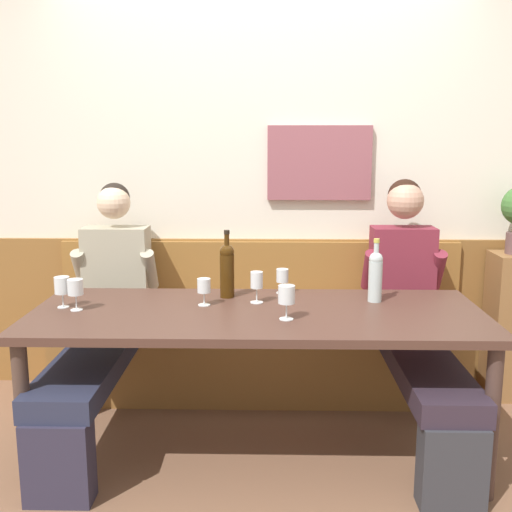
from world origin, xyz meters
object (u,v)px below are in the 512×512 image
Objects in this scene: wine_glass_right_end at (282,277)px; wine_glass_near_bucket at (75,289)px; person_left_seat at (415,311)px; wine_glass_center_rear at (287,295)px; dining_table at (257,326)px; wine_bottle_green_tall at (227,269)px; wine_glass_left_end at (257,282)px; wall_bench at (259,352)px; wine_glass_center_front at (62,286)px; wine_bottle_amber_mid at (375,275)px; wine_glass_mid_right at (204,287)px; person_center_left_seat at (102,315)px.

wine_glass_near_bucket is at bearing -160.45° from wine_glass_right_end.
person_left_seat is at bearing 0.53° from wine_glass_right_end.
wine_glass_center_rear is (0.01, -0.49, 0.03)m from wine_glass_right_end.
wine_bottle_green_tall is at bearing 122.20° from dining_table.
person_left_seat reaches higher than wine_glass_left_end.
wine_glass_right_end is at bearing 91.02° from wine_glass_center_rear.
wall_bench is 0.82m from wine_glass_left_end.
wine_bottle_green_tall is (-0.16, -0.47, 0.62)m from wall_bench.
wine_glass_center_rear is at bearing -63.78° from wine_glass_left_end.
wine_glass_center_front is (-1.09, -0.31, 0.02)m from wine_glass_right_end.
wine_glass_left_end is (-0.85, -0.21, 0.21)m from person_left_seat.
wine_bottle_amber_mid is at bearing 3.72° from wine_glass_left_end.
wine_glass_center_rear is (0.14, -0.29, 0.01)m from wine_glass_left_end.
wall_bench is 16.16× the size of wine_glass_near_bucket.
wall_bench is 1.86× the size of person_left_seat.
wine_bottle_amber_mid is at bearing -18.74° from wine_glass_right_end.
wine_glass_center_front reaches higher than wine_glass_mid_right.
wine_glass_left_end is 0.89m from wine_glass_near_bucket.
wine_glass_mid_right is (0.59, -0.25, 0.22)m from person_center_left_seat.
wine_glass_mid_right is (-0.41, 0.23, -0.02)m from wine_glass_center_rear.
dining_table is 13.64× the size of wine_glass_left_end.
dining_table is at bearing 0.72° from wine_glass_near_bucket.
person_center_left_seat is 1.01m from wine_glass_right_end.
wine_glass_right_end is (0.99, 0.01, 0.21)m from person_center_left_seat.
wine_bottle_green_tall is 0.50m from wine_glass_center_rear.
wine_bottle_amber_mid reaches higher than wall_bench.
wine_glass_near_bucket is at bearing -179.28° from dining_table.
wall_bench is 1.01m from wine_bottle_amber_mid.
wine_glass_center_rear is at bearing -25.86° from person_center_left_seat.
wine_glass_left_end is at bearing -12.69° from person_center_left_seat.
person_center_left_seat is at bearing -179.55° from person_left_seat.
wine_glass_right_end is (0.13, -0.38, 0.56)m from wall_bench.
wine_glass_center_front is at bearing 149.03° from wine_glass_near_bucket.
wine_glass_center_rear is at bearing -53.12° from wine_bottle_green_tall.
wine_glass_center_front is at bearing 177.74° from dining_table.
wall_bench is at bearing 40.13° from wine_glass_near_bucket.
wine_glass_right_end is 0.49m from wine_glass_center_rear.
dining_table is 16.46× the size of wine_glass_right_end.
person_center_left_seat is 0.75m from wine_bottle_green_tall.
person_left_seat is 8.37× the size of wine_glass_center_rear.
wine_glass_near_bucket is (-0.02, -0.35, 0.23)m from person_center_left_seat.
wine_bottle_green_tall is 2.22× the size of wine_glass_left_end.
dining_table is 0.28m from wine_glass_center_rear.
person_center_left_seat is at bearing -179.61° from wine_glass_right_end.
wine_bottle_green_tall is (-1.01, -0.10, 0.25)m from person_left_seat.
wine_bottle_amber_mid is 0.57m from wine_glass_center_rear.
person_center_left_seat reaches higher than dining_table.
wine_glass_right_end is at bearing 15.83° from wine_glass_center_front.
wine_bottle_green_tall is 0.21m from wine_glass_mid_right.
wine_glass_right_end is at bearing 69.55° from dining_table.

